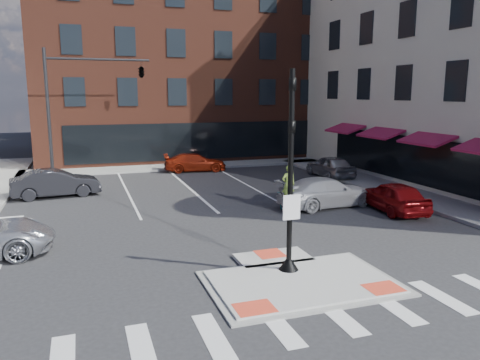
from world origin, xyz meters
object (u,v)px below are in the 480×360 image
object	(u,v)px
white_pickup	(326,192)
bg_car_dark	(56,183)
bg_car_red	(195,162)
red_sedan	(393,196)
bg_car_silver	(330,166)
cyclist	(288,197)

from	to	relation	value
white_pickup	bg_car_dark	world-z (taller)	bg_car_dark
white_pickup	bg_car_red	world-z (taller)	white_pickup
red_sedan	white_pickup	bearing A→B (deg)	-31.68
bg_car_silver	bg_car_dark	bearing A→B (deg)	2.06
bg_car_dark	bg_car_red	bearing A→B (deg)	-63.96
white_pickup	bg_car_red	distance (m)	12.75
red_sedan	white_pickup	world-z (taller)	white_pickup
bg_car_dark	cyclist	bearing A→B (deg)	-131.79
bg_car_silver	bg_car_red	world-z (taller)	bg_car_silver
bg_car_dark	bg_car_silver	distance (m)	16.68
red_sedan	bg_car_dark	xyz separation A→B (m)	(-14.94, 8.39, 0.03)
white_pickup	cyclist	xyz separation A→B (m)	(-2.30, -0.64, 0.04)
cyclist	white_pickup	bearing A→B (deg)	-166.56
red_sedan	cyclist	world-z (taller)	cyclist
bg_car_silver	red_sedan	bearing A→B (deg)	79.37
bg_car_dark	cyclist	world-z (taller)	cyclist
white_pickup	bg_car_dark	bearing A→B (deg)	55.70
bg_car_red	cyclist	size ratio (longest dim) A/B	1.93
white_pickup	bg_car_silver	bearing A→B (deg)	-37.53
white_pickup	cyclist	distance (m)	2.39
bg_car_red	bg_car_dark	bearing A→B (deg)	129.20
bg_car_red	cyclist	distance (m)	12.94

